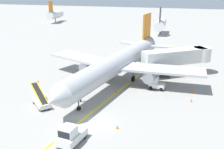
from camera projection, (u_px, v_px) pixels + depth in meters
name	position (u px, v px, depth m)	size (l,w,h in m)	color
ground_plane	(92.00, 122.00, 33.51)	(300.00, 300.00, 0.00)	gray
taxi_line_yellow	(101.00, 105.00, 38.16)	(0.30, 80.00, 0.01)	yellow
airliner	(118.00, 63.00, 45.63)	(27.98, 35.08, 10.10)	#B2B5BA
jet_bridge	(182.00, 56.00, 48.98)	(12.04, 9.19, 4.85)	silver
pushback_tug	(71.00, 135.00, 28.81)	(2.48, 3.87, 2.20)	silver
baggage_tug_near_wing	(156.00, 84.00, 43.40)	(2.58, 1.68, 2.10)	silver
belt_loader_forward_hold	(41.00, 101.00, 37.61)	(4.47, 4.36, 2.59)	silver
ground_crew_marshaller	(80.00, 96.00, 38.77)	(0.36, 0.24, 1.70)	#26262D
safety_cone_nose_left	(191.00, 100.00, 39.08)	(0.36, 0.36, 0.44)	orange
safety_cone_nose_right	(117.00, 127.00, 31.99)	(0.36, 0.36, 0.44)	orange
safety_cone_wingtip_left	(116.00, 91.00, 42.14)	(0.36, 0.36, 0.44)	orange
safety_cone_wingtip_right	(192.00, 92.00, 42.08)	(0.36, 0.36, 0.44)	orange
safety_cone_tail_area	(38.00, 81.00, 46.49)	(0.36, 0.36, 0.44)	orange
distant_aircraft_far_left	(55.00, 14.00, 111.82)	(3.00, 10.10, 8.80)	silver
distant_aircraft_mid_left	(161.00, 24.00, 87.40)	(3.00, 10.10, 8.80)	silver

